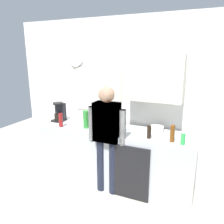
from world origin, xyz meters
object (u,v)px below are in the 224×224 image
at_px(person_at_sink, 107,132).
at_px(person_guest, 107,132).
at_px(coffee_maker, 60,113).
at_px(cup_terracotta_mug, 96,123).
at_px(bottle_amber_beer, 172,133).
at_px(bottle_clear_soda, 86,119).
at_px(bottle_dark_sauce, 149,132).
at_px(bottle_red_vinegar, 61,120).
at_px(mixing_bowl, 156,129).
at_px(dish_soap, 183,139).

xyz_separation_m(person_at_sink, person_guest, (0.00, 0.00, 0.00)).
height_order(coffee_maker, cup_terracotta_mug, coffee_maker).
height_order(bottle_amber_beer, cup_terracotta_mug, bottle_amber_beer).
relative_size(bottle_clear_soda, bottle_dark_sauce, 1.56).
distance_m(coffee_maker, bottle_red_vinegar, 0.35).
xyz_separation_m(coffee_maker, bottle_clear_soda, (0.62, -0.16, -0.01)).
distance_m(coffee_maker, bottle_amber_beer, 1.96).
relative_size(bottle_clear_soda, bottle_amber_beer, 1.22).
height_order(mixing_bowl, person_at_sink, person_at_sink).
xyz_separation_m(bottle_amber_beer, mixing_bowl, (-0.27, 0.31, -0.07)).
relative_size(person_at_sink, person_guest, 1.00).
distance_m(mixing_bowl, person_at_sink, 0.76).
xyz_separation_m(coffee_maker, bottle_red_vinegar, (0.22, -0.27, -0.04)).
xyz_separation_m(bottle_dark_sauce, person_at_sink, (-0.57, -0.15, -0.04)).
bearing_deg(bottle_red_vinegar, bottle_clear_soda, 15.45).
relative_size(bottle_amber_beer, person_guest, 0.14).
bearing_deg(dish_soap, person_guest, -174.01).
height_order(bottle_red_vinegar, dish_soap, bottle_red_vinegar).
bearing_deg(dish_soap, cup_terracotta_mug, 169.89).
bearing_deg(bottle_red_vinegar, mixing_bowl, 14.25).
relative_size(bottle_dark_sauce, person_at_sink, 0.11).
bearing_deg(person_guest, coffee_maker, -10.43).
bearing_deg(bottle_clear_soda, bottle_dark_sauce, -2.44).
relative_size(bottle_red_vinegar, mixing_bowl, 1.00).
bearing_deg(bottle_amber_beer, bottle_red_vinegar, -177.94).
distance_m(bottle_red_vinegar, person_guest, 0.85).
relative_size(cup_terracotta_mug, person_guest, 0.06).
relative_size(mixing_bowl, dish_soap, 1.22).
bearing_deg(bottle_clear_soda, person_at_sink, -23.52).
xyz_separation_m(bottle_amber_beer, person_at_sink, (-0.88, -0.15, -0.06)).
height_order(bottle_dark_sauce, bottle_red_vinegar, bottle_red_vinegar).
bearing_deg(mixing_bowl, coffee_maker, -176.54).
relative_size(coffee_maker, bottle_amber_beer, 1.43).
bearing_deg(cup_terracotta_mug, person_at_sink, -45.37).
bearing_deg(bottle_dark_sauce, bottle_clear_soda, 177.56).
height_order(coffee_maker, bottle_dark_sauce, coffee_maker).
bearing_deg(cup_terracotta_mug, bottle_amber_beer, -9.51).
bearing_deg(bottle_amber_beer, bottle_dark_sauce, 179.01).
xyz_separation_m(coffee_maker, cup_terracotta_mug, (0.72, -0.00, -0.10)).
bearing_deg(bottle_clear_soda, coffee_maker, 165.76).
height_order(bottle_clear_soda, cup_terracotta_mug, bottle_clear_soda).
bearing_deg(bottle_dark_sauce, cup_terracotta_mug, 167.68).
bearing_deg(person_at_sink, bottle_amber_beer, 18.74).
distance_m(bottle_amber_beer, mixing_bowl, 0.42).
relative_size(bottle_dark_sauce, dish_soap, 1.00).
bearing_deg(bottle_amber_beer, person_at_sink, -170.63).
xyz_separation_m(coffee_maker, person_guest, (1.07, -0.35, -0.09)).
height_order(coffee_maker, dish_soap, coffee_maker).
xyz_separation_m(bottle_clear_soda, mixing_bowl, (1.06, 0.26, -0.10)).
bearing_deg(bottle_amber_beer, coffee_maker, 173.96).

